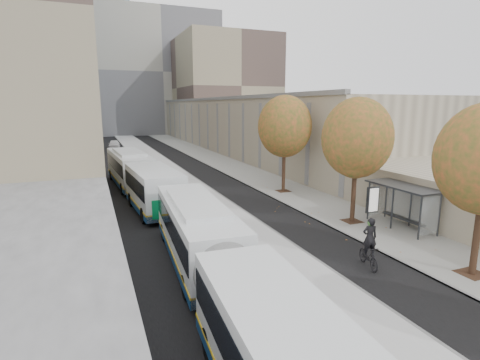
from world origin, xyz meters
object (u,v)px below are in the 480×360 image
cyclist (369,249)px  distant_car (114,144)px  bus_shelter (406,192)px  bus_far (138,175)px  bus_near (218,263)px

cyclist → distant_car: size_ratio=0.55×
bus_shelter → bus_far: 19.73m
bus_near → bus_far: size_ratio=0.93×
bus_shelter → bus_far: bearing=133.2°
bus_far → distant_car: (0.27, 35.66, -0.92)m
bus_far → bus_near: bearing=-92.0°
bus_shelter → cyclist: (-5.66, -3.62, -1.33)m
distant_car → bus_near: bearing=-83.2°
bus_shelter → distant_car: bearing=104.8°
bus_near → bus_shelter: bearing=20.3°
bus_shelter → bus_near: bearing=-163.0°
bus_near → cyclist: 7.25m
bus_shelter → distant_car: 51.78m
bus_far → distant_car: bus_far is taller
bus_near → distant_car: bus_near is taller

